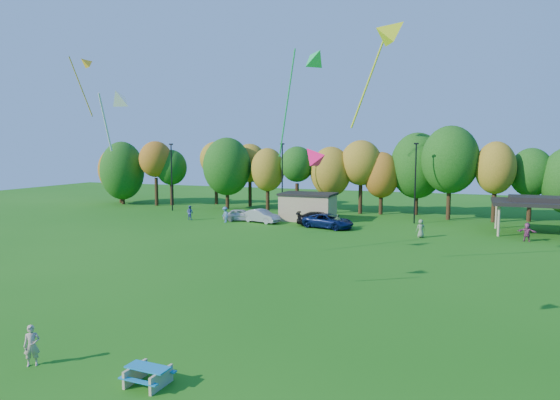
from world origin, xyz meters
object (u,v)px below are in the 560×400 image
at_px(car_a, 241,215).
at_px(car_b, 261,216).
at_px(picnic_table, 148,374).
at_px(car_d, 321,219).
at_px(kite_flyer, 32,346).
at_px(car_c, 328,221).

height_order(car_a, car_b, car_b).
bearing_deg(picnic_table, car_b, 109.46).
bearing_deg(picnic_table, car_d, 99.25).
distance_m(car_b, car_d, 7.01).
distance_m(picnic_table, car_a, 40.52).
relative_size(car_a, car_d, 0.79).
xyz_separation_m(car_b, car_d, (7.01, 0.09, 0.01)).
height_order(picnic_table, kite_flyer, kite_flyer).
relative_size(car_a, car_b, 0.91).
xyz_separation_m(picnic_table, car_a, (-14.26, 37.93, 0.30)).
bearing_deg(car_c, car_a, 97.56).
relative_size(picnic_table, car_c, 0.30).
relative_size(car_b, car_d, 0.87).
bearing_deg(car_d, picnic_table, 175.96).
bearing_deg(car_a, picnic_table, -172.34).
bearing_deg(car_d, car_c, -145.87).
bearing_deg(picnic_table, car_c, 97.60).
distance_m(picnic_table, kite_flyer, 5.28).
bearing_deg(car_a, car_d, -104.33).
bearing_deg(car_a, car_c, -110.43).
xyz_separation_m(picnic_table, kite_flyer, (-5.25, -0.28, 0.42)).
distance_m(car_b, car_c, 8.29).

